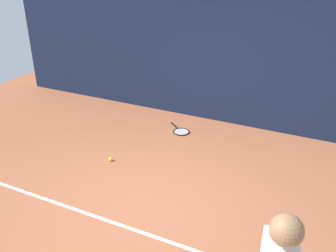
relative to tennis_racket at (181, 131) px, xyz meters
The scene contains 5 objects.
ground_plane 2.22m from the tennis_racket, 75.18° to the right, with size 12.00×12.00×0.00m, color #9E5638.
back_fence 1.74m from the tennis_racket, 56.20° to the left, with size 10.00×0.10×2.85m, color #141E38.
court_line 2.85m from the tennis_racket, 78.48° to the right, with size 9.00×0.05×0.00m, color white.
tennis_racket is the anchor object (origin of this frame).
tennis_ball_near_player 1.63m from the tennis_racket, 112.15° to the right, with size 0.07×0.07×0.07m, color #CCE033.
Camera 1 is at (1.97, -3.69, 3.18)m, focal length 39.16 mm.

